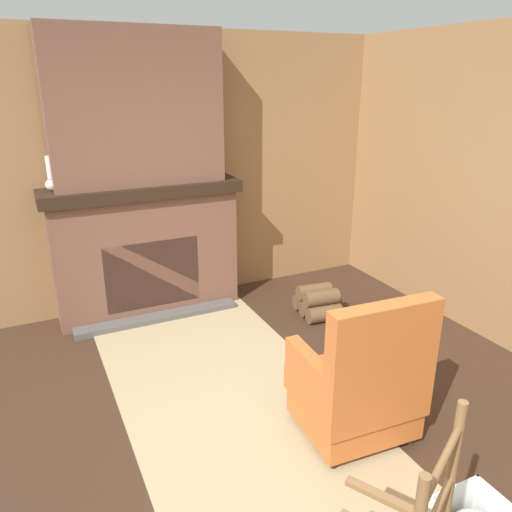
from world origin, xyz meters
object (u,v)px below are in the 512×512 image
armchair (359,387)px  storage_case (186,173)px  firewood_stack (317,302)px  oil_lamp_vase (52,179)px

armchair → storage_case: bearing=10.1°
firewood_stack → oil_lamp_vase: oil_lamp_vase is taller
firewood_stack → oil_lamp_vase: (-0.86, -2.22, 1.26)m
firewood_stack → storage_case: size_ratio=1.99×
armchair → firewood_stack: 1.80m
armchair → storage_case: 2.69m
oil_lamp_vase → firewood_stack: bearing=68.9°
armchair → storage_case: storage_case is taller
armchair → oil_lamp_vase: oil_lamp_vase is taller
firewood_stack → oil_lamp_vase: bearing=-111.1°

